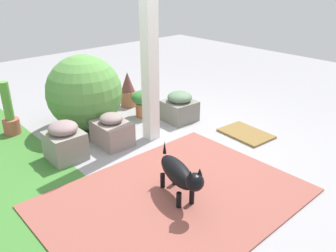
{
  "coord_description": "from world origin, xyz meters",
  "views": [
    {
      "loc": [
        -2.77,
        2.46,
        2.0
      ],
      "look_at": [
        0.05,
        -0.07,
        0.3
      ],
      "focal_mm": 37.13,
      "sensor_mm": 36.0,
      "label": 1
    }
  ],
  "objects_px": {
    "round_shrub": "(84,93)",
    "terracotta_pot_broad": "(142,101)",
    "terracotta_pot_tall": "(10,116)",
    "doormat": "(246,134)",
    "stone_planter_nearest": "(180,107)",
    "stone_planter_mid": "(112,131)",
    "stone_planter_far": "(65,142)",
    "terracotta_pot_spiky": "(128,90)",
    "porch_pillar": "(149,38)",
    "dog": "(179,174)"
  },
  "relations": [
    {
      "from": "round_shrub",
      "to": "terracotta_pot_broad",
      "type": "bearing_deg",
      "value": -104.08
    },
    {
      "from": "terracotta_pot_tall",
      "to": "doormat",
      "type": "xyz_separation_m",
      "value": [
        -2.12,
        -2.3,
        -0.24
      ]
    },
    {
      "from": "terracotta_pot_broad",
      "to": "doormat",
      "type": "height_order",
      "value": "terracotta_pot_broad"
    },
    {
      "from": "stone_planter_nearest",
      "to": "stone_planter_mid",
      "type": "relative_size",
      "value": 0.93
    },
    {
      "from": "stone_planter_mid",
      "to": "stone_planter_far",
      "type": "relative_size",
      "value": 1.03
    },
    {
      "from": "stone_planter_mid",
      "to": "terracotta_pot_tall",
      "type": "distance_m",
      "value": 1.42
    },
    {
      "from": "terracotta_pot_spiky",
      "to": "terracotta_pot_broad",
      "type": "height_order",
      "value": "terracotta_pot_spiky"
    },
    {
      "from": "stone_planter_far",
      "to": "terracotta_pot_broad",
      "type": "bearing_deg",
      "value": -73.99
    },
    {
      "from": "terracotta_pot_spiky",
      "to": "stone_planter_mid",
      "type": "bearing_deg",
      "value": 135.42
    },
    {
      "from": "terracotta_pot_spiky",
      "to": "terracotta_pot_broad",
      "type": "distance_m",
      "value": 0.51
    },
    {
      "from": "stone_planter_nearest",
      "to": "terracotta_pot_spiky",
      "type": "relative_size",
      "value": 0.79
    },
    {
      "from": "stone_planter_mid",
      "to": "terracotta_pot_spiky",
      "type": "xyz_separation_m",
      "value": [
        0.96,
        -0.95,
        0.08
      ]
    },
    {
      "from": "stone_planter_mid",
      "to": "round_shrub",
      "type": "distance_m",
      "value": 0.74
    },
    {
      "from": "porch_pillar",
      "to": "stone_planter_mid",
      "type": "xyz_separation_m",
      "value": [
        0.18,
        0.48,
        -1.11
      ]
    },
    {
      "from": "round_shrub",
      "to": "doormat",
      "type": "relative_size",
      "value": 1.56
    },
    {
      "from": "stone_planter_mid",
      "to": "dog",
      "type": "distance_m",
      "value": 1.42
    },
    {
      "from": "terracotta_pot_spiky",
      "to": "dog",
      "type": "distance_m",
      "value": 2.62
    },
    {
      "from": "stone_planter_far",
      "to": "stone_planter_mid",
      "type": "bearing_deg",
      "value": -94.51
    },
    {
      "from": "stone_planter_far",
      "to": "terracotta_pot_broad",
      "type": "relative_size",
      "value": 1.16
    },
    {
      "from": "porch_pillar",
      "to": "stone_planter_mid",
      "type": "distance_m",
      "value": 1.22
    },
    {
      "from": "stone_planter_nearest",
      "to": "doormat",
      "type": "bearing_deg",
      "value": -161.72
    },
    {
      "from": "terracotta_pot_broad",
      "to": "dog",
      "type": "height_order",
      "value": "dog"
    },
    {
      "from": "stone_planter_nearest",
      "to": "stone_planter_mid",
      "type": "distance_m",
      "value": 1.15
    },
    {
      "from": "porch_pillar",
      "to": "stone_planter_far",
      "type": "distance_m",
      "value": 1.54
    },
    {
      "from": "dog",
      "to": "stone_planter_mid",
      "type": "bearing_deg",
      "value": -7.53
    },
    {
      "from": "stone_planter_nearest",
      "to": "terracotta_pot_tall",
      "type": "height_order",
      "value": "terracotta_pot_tall"
    },
    {
      "from": "terracotta_pot_spiky",
      "to": "terracotta_pot_tall",
      "type": "bearing_deg",
      "value": 83.8
    },
    {
      "from": "round_shrub",
      "to": "terracotta_pot_broad",
      "type": "relative_size",
      "value": 2.54
    },
    {
      "from": "porch_pillar",
      "to": "dog",
      "type": "bearing_deg",
      "value": 151.38
    },
    {
      "from": "stone_planter_far",
      "to": "porch_pillar",
      "type": "bearing_deg",
      "value": -101.91
    },
    {
      "from": "porch_pillar",
      "to": "terracotta_pot_spiky",
      "type": "distance_m",
      "value": 1.6
    },
    {
      "from": "stone_planter_nearest",
      "to": "stone_planter_far",
      "type": "bearing_deg",
      "value": 88.11
    },
    {
      "from": "stone_planter_mid",
      "to": "stone_planter_far",
      "type": "bearing_deg",
      "value": 85.49
    },
    {
      "from": "round_shrub",
      "to": "terracotta_pot_tall",
      "type": "height_order",
      "value": "round_shrub"
    },
    {
      "from": "porch_pillar",
      "to": "terracotta_pot_spiky",
      "type": "relative_size",
      "value": 4.57
    },
    {
      "from": "stone_planter_mid",
      "to": "terracotta_pot_broad",
      "type": "xyz_separation_m",
      "value": [
        0.46,
        -0.85,
        0.06
      ]
    },
    {
      "from": "stone_planter_nearest",
      "to": "terracotta_pot_spiky",
      "type": "height_order",
      "value": "terracotta_pot_spiky"
    },
    {
      "from": "stone_planter_nearest",
      "to": "round_shrub",
      "type": "relative_size",
      "value": 0.44
    },
    {
      "from": "terracotta_pot_tall",
      "to": "dog",
      "type": "distance_m",
      "value": 2.64
    },
    {
      "from": "stone_planter_far",
      "to": "round_shrub",
      "type": "bearing_deg",
      "value": -45.72
    },
    {
      "from": "stone_planter_far",
      "to": "terracotta_pot_spiky",
      "type": "bearing_deg",
      "value": -59.55
    },
    {
      "from": "porch_pillar",
      "to": "doormat",
      "type": "xyz_separation_m",
      "value": [
        -0.78,
        -0.99,
        -1.27
      ]
    },
    {
      "from": "porch_pillar",
      "to": "round_shrub",
      "type": "xyz_separation_m",
      "value": [
        0.85,
        0.45,
        -0.78
      ]
    },
    {
      "from": "doormat",
      "to": "stone_planter_mid",
      "type": "bearing_deg",
      "value": 56.73
    },
    {
      "from": "stone_planter_mid",
      "to": "terracotta_pot_spiky",
      "type": "bearing_deg",
      "value": -44.58
    },
    {
      "from": "terracotta_pot_spiky",
      "to": "doormat",
      "type": "xyz_separation_m",
      "value": [
        -1.93,
        -0.52,
        -0.25
      ]
    },
    {
      "from": "dog",
      "to": "doormat",
      "type": "bearing_deg",
      "value": -75.17
    },
    {
      "from": "round_shrub",
      "to": "stone_planter_nearest",
      "type": "bearing_deg",
      "value": -121.14
    },
    {
      "from": "stone_planter_nearest",
      "to": "dog",
      "type": "xyz_separation_m",
      "value": [
        -1.39,
        1.34,
        0.08
      ]
    },
    {
      "from": "stone_planter_nearest",
      "to": "stone_planter_mid",
      "type": "height_order",
      "value": "stone_planter_nearest"
    }
  ]
}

